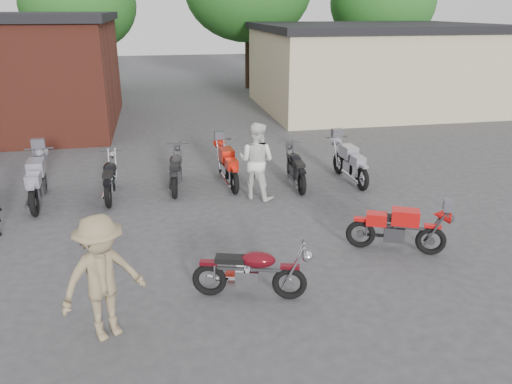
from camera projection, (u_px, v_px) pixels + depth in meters
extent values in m
plane|color=#393A3C|center=(254.00, 291.00, 8.31)|extent=(90.00, 90.00, 0.00)
cube|color=tan|center=(371.00, 69.00, 23.06)|extent=(10.00, 8.00, 3.50)
ellipsoid|color=#A21B11|center=(231.00, 275.00, 8.57)|extent=(0.28, 0.28, 0.22)
imported|color=silver|center=(256.00, 161.00, 12.07)|extent=(1.17, 1.12, 1.90)
imported|color=#837051|center=(102.00, 278.00, 6.88)|extent=(1.39, 1.17, 1.86)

